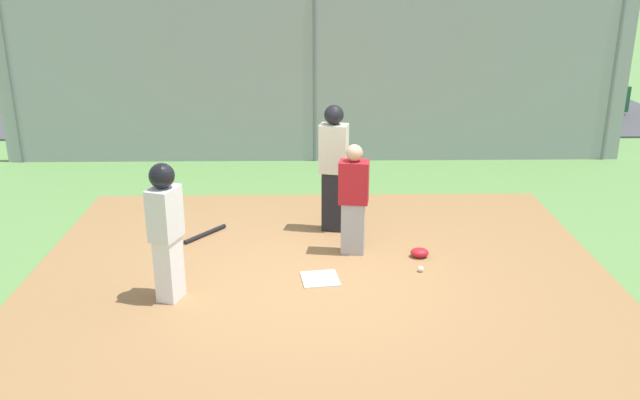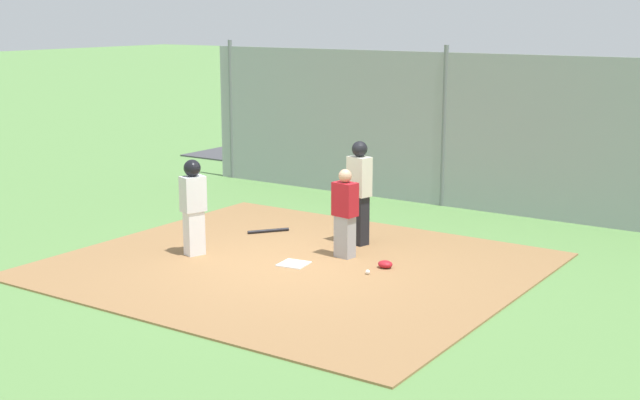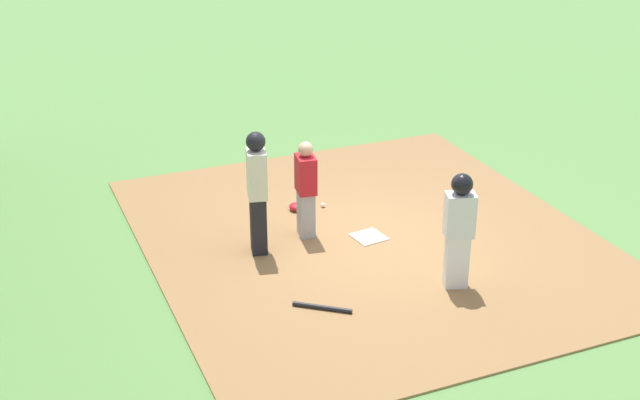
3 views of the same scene
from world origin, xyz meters
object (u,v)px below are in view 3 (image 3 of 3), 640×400
Objects in this scene: runner at (459,224)px; catcher_mask at (296,207)px; umpire at (257,190)px; baseball at (323,205)px; catcher at (306,188)px; baseball_bat at (322,307)px; home_plate at (369,237)px.

catcher_mask is (-3.03, -1.10, -0.85)m from runner.
umpire is 2.85m from runner.
baseball is (-1.04, 1.44, -0.93)m from umpire.
baseball is at bearing 31.08° from runner.
umpire is 1.13× the size of runner.
catcher reaches higher than baseball.
baseball_bat is at bearing -69.69° from umpire.
umpire is at bearing -45.74° from baseball_bat.
home_plate is at bearing -94.39° from baseball_bat.
catcher_mask is 3.24× the size of baseball.
baseball_bat is at bearing 105.07° from runner.
catcher is at bearing -37.33° from baseball.
home_plate is at bearing 33.29° from runner.
umpire is at bearing -54.16° from baseball.
catcher_mask is at bearing 38.69° from runner.
home_plate is 0.30× the size of catcher.
catcher is 1.25m from baseball.
umpire is at bearing -155.81° from catcher.
catcher is 1.90× the size of baseball_bat.
baseball_bat is (2.05, -0.61, -0.73)m from catcher.
baseball_bat reaches higher than home_plate.
catcher_mask is 0.45m from baseball.
catcher is 1.13m from catcher_mask.
umpire reaches higher than baseball.
home_plate is 0.24× the size of umpire.
home_plate is 0.27× the size of runner.
umpire is 2.34× the size of baseball_bat.
catcher is at bearing 29.09° from umpire.
catcher_mask is at bearing 61.37° from umpire.
umpire reaches higher than runner.
runner is at bearing 19.93° from catcher_mask.
catcher_mask is (-1.32, -0.65, 0.05)m from home_plate.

